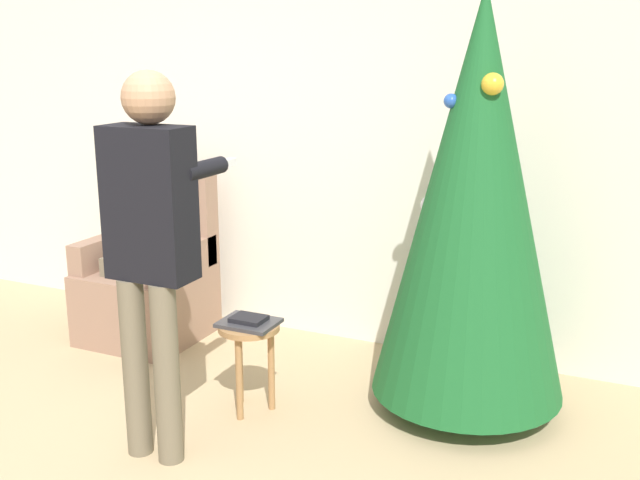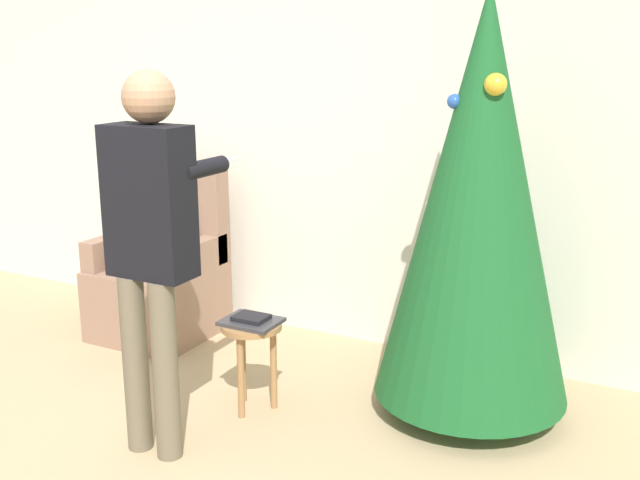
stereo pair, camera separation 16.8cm
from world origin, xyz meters
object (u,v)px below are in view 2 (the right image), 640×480
armchair (162,279)px  side_stool (252,342)px  christmas_tree (479,200)px  person_standing (151,231)px  person_seated (156,231)px

armchair → side_stool: (1.14, -0.68, 0.01)m
christmas_tree → side_stool: christmas_tree is taller
christmas_tree → armchair: bearing=175.6°
christmas_tree → side_stool: 1.39m
christmas_tree → side_stool: (-1.04, -0.51, -0.77)m
armchair → person_standing: 1.70m
person_standing → christmas_tree: bearing=40.7°
person_seated → side_stool: (1.14, -0.64, -0.33)m
christmas_tree → person_standing: christmas_tree is taller
person_seated → person_standing: bearing=-50.8°
christmas_tree → person_standing: 1.61m
armchair → person_standing: size_ratio=0.62×
christmas_tree → armchair: (-2.18, 0.17, -0.78)m
christmas_tree → person_standing: bearing=-139.3°
armchair → side_stool: bearing=-30.7°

